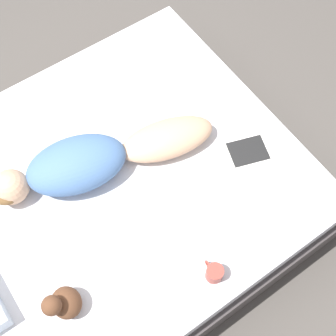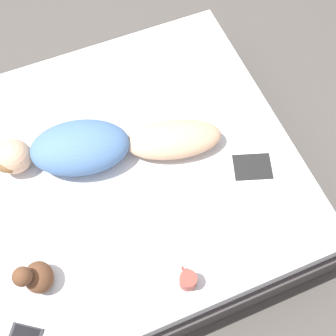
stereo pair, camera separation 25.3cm
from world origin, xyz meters
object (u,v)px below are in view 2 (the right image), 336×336
object	(u,v)px
open_magazine	(256,187)
coffee_mug	(188,280)
cell_phone	(26,334)
person	(97,146)

from	to	relation	value
open_magazine	coffee_mug	size ratio (longest dim) A/B	4.76
coffee_mug	cell_phone	xyz separation A→B (m)	(0.07, 0.79, -0.04)
cell_phone	person	bearing A→B (deg)	-3.60
open_magazine	coffee_mug	bearing A→B (deg)	140.14
open_magazine	cell_phone	world-z (taller)	same
open_magazine	coffee_mug	world-z (taller)	coffee_mug
person	cell_phone	distance (m)	1.00
coffee_mug	cell_phone	world-z (taller)	coffee_mug
person	open_magazine	world-z (taller)	person
person	coffee_mug	xyz separation A→B (m)	(-0.85, -0.17, -0.05)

